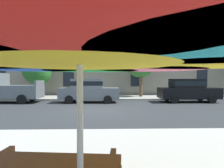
% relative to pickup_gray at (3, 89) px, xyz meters
% --- Properties ---
extents(ground_plane, '(120.00, 120.00, 0.00)m').
position_rel_pickup_gray_xyz_m(ground_plane, '(7.30, -3.70, -1.03)').
color(ground_plane, '#2D3033').
extents(sidewalk_far, '(56.00, 3.60, 0.12)m').
position_rel_pickup_gray_xyz_m(sidewalk_far, '(7.30, 3.10, -0.97)').
color(sidewalk_far, '#9E998E').
rests_on(sidewalk_far, ground).
extents(apartment_building, '(41.57, 12.08, 12.80)m').
position_rel_pickup_gray_xyz_m(apartment_building, '(7.30, 11.29, 5.37)').
color(apartment_building, gray).
rests_on(apartment_building, ground).
extents(pickup_gray, '(5.10, 2.12, 2.20)m').
position_rel_pickup_gray_xyz_m(pickup_gray, '(0.00, 0.00, 0.00)').
color(pickup_gray, slate).
rests_on(pickup_gray, ground).
extents(sedan_gray, '(4.40, 1.98, 1.78)m').
position_rel_pickup_gray_xyz_m(sedan_gray, '(6.40, -0.00, -0.08)').
color(sedan_gray, slate).
rests_on(sedan_gray, ground).
extents(sedan_black, '(4.40, 1.98, 1.78)m').
position_rel_pickup_gray_xyz_m(sedan_black, '(13.93, -0.00, -0.08)').
color(sedan_black, black).
rests_on(sedan_black, ground).
extents(street_tree_left, '(2.75, 2.68, 4.00)m').
position_rel_pickup_gray_xyz_m(street_tree_left, '(1.42, 3.51, 1.55)').
color(street_tree_left, '#4C3823').
rests_on(street_tree_left, ground).
extents(street_tree_middle, '(2.35, 2.19, 4.34)m').
position_rel_pickup_gray_xyz_m(street_tree_middle, '(10.99, 3.66, 2.01)').
color(street_tree_middle, brown).
rests_on(street_tree_middle, ground).
extents(patio_umbrella, '(3.84, 3.84, 2.48)m').
position_rel_pickup_gray_xyz_m(patio_umbrella, '(7.51, -12.70, 1.13)').
color(patio_umbrella, silver).
rests_on(patio_umbrella, ground).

